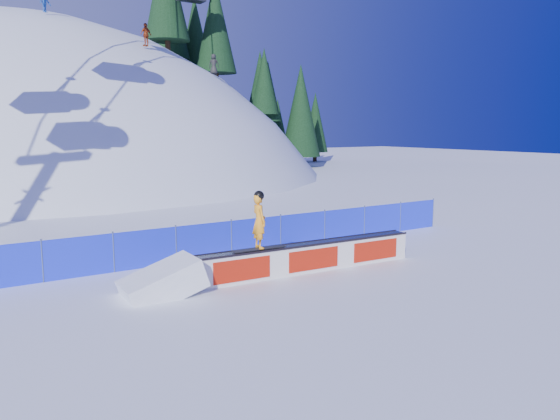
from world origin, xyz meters
TOP-DOWN VIEW (x-y plane):
  - ground at (0.00, 0.00)m, footprint 160.00×160.00m
  - snow_hill at (0.00, 42.00)m, footprint 64.00×64.00m
  - treeline at (21.76, 40.98)m, footprint 22.05×11.77m
  - safety_fence at (0.00, 4.50)m, footprint 22.05×0.05m
  - rail_box at (2.02, 1.38)m, footprint 7.40×0.84m
  - snow_ramp at (-2.59, 1.58)m, footprint 2.21×1.44m
  - snowboarder at (0.29, 1.46)m, footprint 1.62×0.60m
  - distant_skiers at (2.29, 30.09)m, footprint 22.71×7.64m

SIDE VIEW (x-z plane):
  - snow_hill at x=0.00m, z-range -50.00..14.00m
  - ground at x=0.00m, z-range 0.00..0.00m
  - snow_ramp at x=-2.59m, z-range -0.67..0.67m
  - rail_box at x=2.02m, z-range -0.01..0.88m
  - safety_fence at x=0.00m, z-range -0.05..1.25m
  - snowboarder at x=0.29m, z-range 0.87..2.56m
  - treeline at x=21.76m, z-range 0.19..20.52m
  - distant_skiers at x=2.29m, z-range 8.30..14.14m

